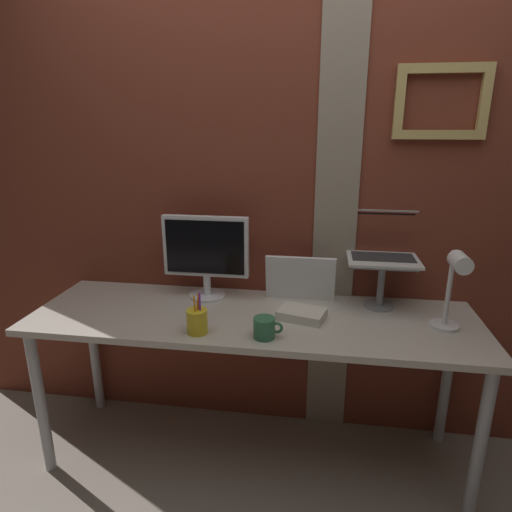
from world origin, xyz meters
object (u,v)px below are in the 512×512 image
at_px(coffee_mug, 265,328).
at_px(laptop, 382,245).
at_px(monitor, 206,251).
at_px(pen_cup, 197,321).
at_px(desk_lamp, 454,283).
at_px(whiteboard_panel, 300,278).

bearing_deg(coffee_mug, laptop, 42.81).
xyz_separation_m(monitor, laptop, (0.84, 0.07, 0.05)).
distance_m(laptop, coffee_mug, 0.72).
bearing_deg(pen_cup, laptop, 30.60).
distance_m(desk_lamp, coffee_mug, 0.78).
relative_size(laptop, pen_cup, 1.80).
height_order(laptop, whiteboard_panel, laptop).
relative_size(monitor, coffee_mug, 3.35).
distance_m(monitor, coffee_mug, 0.55).
relative_size(laptop, coffee_mug, 2.56).
xyz_separation_m(laptop, pen_cup, (-0.78, -0.46, -0.23)).
height_order(laptop, coffee_mug, laptop).
xyz_separation_m(whiteboard_panel, pen_cup, (-0.40, -0.41, -0.06)).
bearing_deg(whiteboard_panel, laptop, 7.37).
relative_size(whiteboard_panel, desk_lamp, 0.94).
height_order(desk_lamp, pen_cup, desk_lamp).
distance_m(whiteboard_panel, pen_cup, 0.58).
relative_size(laptop, desk_lamp, 0.90).
bearing_deg(whiteboard_panel, monitor, -177.05).
height_order(monitor, desk_lamp, monitor).
distance_m(desk_lamp, pen_cup, 1.05).
distance_m(monitor, laptop, 0.84).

